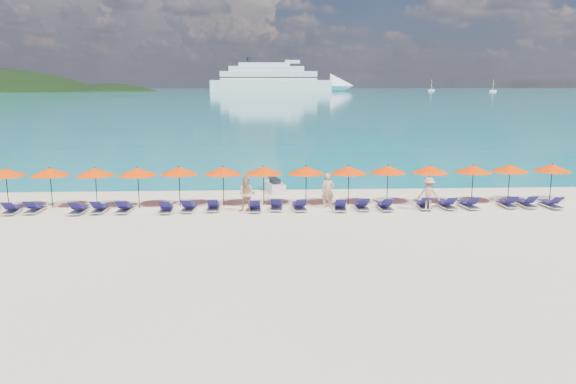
{
  "coord_description": "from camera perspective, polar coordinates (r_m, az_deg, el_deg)",
  "views": [
    {
      "loc": [
        -1.49,
        -25.53,
        6.69
      ],
      "look_at": [
        0.0,
        3.0,
        1.2
      ],
      "focal_mm": 35.0,
      "sensor_mm": 36.0,
      "label": 1
    }
  ],
  "objects": [
    {
      "name": "lounger_3",
      "position": [
        31.5,
        -20.48,
        -1.64
      ],
      "size": [
        0.71,
        1.73,
        0.66
      ],
      "rotation": [
        0.0,
        0.0,
        -0.05
      ],
      "color": "silver",
      "rests_on": "ground"
    },
    {
      "name": "lounger_1",
      "position": [
        32.89,
        -26.23,
        -1.58
      ],
      "size": [
        0.77,
        1.75,
        0.66
      ],
      "rotation": [
        0.0,
        0.0,
        0.09
      ],
      "color": "silver",
      "rests_on": "ground"
    },
    {
      "name": "umbrella_5",
      "position": [
        31.16,
        -6.62,
        2.18
      ],
      "size": [
        2.1,
        2.1,
        2.28
      ],
      "color": "black",
      "rests_on": "ground"
    },
    {
      "name": "lounger_7",
      "position": [
        30.48,
        -10.02,
        -1.52
      ],
      "size": [
        0.78,
        1.75,
        0.66
      ],
      "rotation": [
        0.0,
        0.0,
        -0.1
      ],
      "color": "silver",
      "rests_on": "ground"
    },
    {
      "name": "sea",
      "position": [
        685.56,
        -2.91,
        10.3
      ],
      "size": [
        1600.0,
        1300.0,
        0.01
      ],
      "primitive_type": "cube",
      "color": "#1FA9B2",
      "rests_on": "ground"
    },
    {
      "name": "umbrella_9",
      "position": [
        31.92,
        10.12,
        2.29
      ],
      "size": [
        2.1,
        2.1,
        2.28
      ],
      "color": "black",
      "rests_on": "ground"
    },
    {
      "name": "beachgoer_b",
      "position": [
        29.82,
        -4.2,
        -0.23
      ],
      "size": [
        1.04,
        0.76,
        1.92
      ],
      "primitive_type": "imported",
      "rotation": [
        0.0,
        0.0,
        -0.26
      ],
      "color": "tan",
      "rests_on": "ground"
    },
    {
      "name": "jetski",
      "position": [
        35.59,
        -1.41,
        0.61
      ],
      "size": [
        1.42,
        2.52,
        0.85
      ],
      "rotation": [
        0.0,
        0.0,
        0.24
      ],
      "color": "silver",
      "rests_on": "ground"
    },
    {
      "name": "lounger_16",
      "position": [
        31.88,
        15.8,
        -1.22
      ],
      "size": [
        0.76,
        1.75,
        0.66
      ],
      "rotation": [
        0.0,
        0.0,
        0.08
      ],
      "color": "silver",
      "rests_on": "ground"
    },
    {
      "name": "umbrella_4",
      "position": [
        31.51,
        -11.02,
        2.15
      ],
      "size": [
        2.1,
        2.1,
        2.28
      ],
      "color": "black",
      "rests_on": "ground"
    },
    {
      "name": "lounger_8",
      "position": [
        30.48,
        -7.58,
        -1.44
      ],
      "size": [
        0.63,
        1.71,
        0.66
      ],
      "rotation": [
        0.0,
        0.0,
        0.01
      ],
      "color": "silver",
      "rests_on": "ground"
    },
    {
      "name": "umbrella_7",
      "position": [
        31.14,
        1.86,
        2.24
      ],
      "size": [
        2.1,
        2.1,
        2.28
      ],
      "color": "black",
      "rests_on": "ground"
    },
    {
      "name": "umbrella_13",
      "position": [
        35.32,
        25.27,
        2.23
      ],
      "size": [
        2.1,
        2.1,
        2.28
      ],
      "color": "black",
      "rests_on": "ground"
    },
    {
      "name": "lounger_11",
      "position": [
        30.27,
        1.15,
        -1.44
      ],
      "size": [
        0.76,
        1.75,
        0.66
      ],
      "rotation": [
        0.0,
        0.0,
        0.08
      ],
      "color": "silver",
      "rests_on": "ground"
    },
    {
      "name": "lounger_9",
      "position": [
        30.07,
        -3.39,
        -1.54
      ],
      "size": [
        0.63,
        1.71,
        0.66
      ],
      "rotation": [
        0.0,
        0.0,
        0.01
      ],
      "color": "silver",
      "rests_on": "ground"
    },
    {
      "name": "lounger_2",
      "position": [
        32.61,
        -24.31,
        -1.52
      ],
      "size": [
        0.68,
        1.72,
        0.66
      ],
      "rotation": [
        0.0,
        0.0,
        -0.03
      ],
      "color": "silver",
      "rests_on": "ground"
    },
    {
      "name": "lounger_15",
      "position": [
        31.54,
        13.65,
        -1.24
      ],
      "size": [
        0.79,
        1.75,
        0.66
      ],
      "rotation": [
        0.0,
        0.0,
        -0.1
      ],
      "color": "silver",
      "rests_on": "ground"
    },
    {
      "name": "sailboat_near",
      "position": [
        610.17,
        14.36,
        10.02
      ],
      "size": [
        6.36,
        2.12,
        11.66
      ],
      "color": "silver",
      "rests_on": "ground"
    },
    {
      "name": "lounger_12",
      "position": [
        30.35,
        5.32,
        -1.45
      ],
      "size": [
        0.77,
        1.75,
        0.66
      ],
      "rotation": [
        0.0,
        0.0,
        -0.09
      ],
      "color": "silver",
      "rests_on": "ground"
    },
    {
      "name": "umbrella_8",
      "position": [
        31.41,
        6.19,
        2.26
      ],
      "size": [
        2.1,
        2.1,
        2.28
      ],
      "color": "black",
      "rests_on": "ground"
    },
    {
      "name": "umbrella_3",
      "position": [
        31.62,
        -15.03,
        2.01
      ],
      "size": [
        2.1,
        2.1,
        2.28
      ],
      "color": "black",
      "rests_on": "ground"
    },
    {
      "name": "lounger_19",
      "position": [
        33.73,
        23.02,
        -1.03
      ],
      "size": [
        0.65,
        1.71,
        0.66
      ],
      "rotation": [
        0.0,
        0.0,
        0.02
      ],
      "color": "silver",
      "rests_on": "ground"
    },
    {
      "name": "ground",
      "position": [
        26.43,
        0.34,
        -3.78
      ],
      "size": [
        1400.0,
        1400.0,
        0.0
      ],
      "primitive_type": "plane",
      "color": "beige"
    },
    {
      "name": "cruise_ship",
      "position": [
        566.6,
        -0.46,
        11.24
      ],
      "size": [
        142.41,
        23.77,
        39.64
      ],
      "rotation": [
        0.0,
        0.0,
        0.0
      ],
      "color": "silver",
      "rests_on": "ground"
    },
    {
      "name": "umbrella_10",
      "position": [
        32.41,
        14.25,
        2.25
      ],
      "size": [
        2.1,
        2.1,
        2.28
      ],
      "color": "black",
      "rests_on": "ground"
    },
    {
      "name": "umbrella_12",
      "position": [
        34.27,
        21.63,
        2.27
      ],
      "size": [
        2.1,
        2.1,
        2.28
      ],
      "color": "black",
      "rests_on": "ground"
    },
    {
      "name": "lounger_20",
      "position": [
        34.1,
        25.13,
        -1.08
      ],
      "size": [
        0.76,
        1.75,
        0.66
      ],
      "rotation": [
        0.0,
        0.0,
        0.09
      ],
      "color": "silver",
      "rests_on": "ground"
    },
    {
      "name": "lounger_5",
      "position": [
        31.02,
        -16.25,
        -1.57
      ],
      "size": [
        0.71,
        1.73,
        0.66
      ],
      "rotation": [
        0.0,
        0.0,
        -0.06
      ],
      "color": "silver",
      "rests_on": "ground"
    },
    {
      "name": "sailboat_far",
      "position": [
        560.01,
        20.1,
        9.66
      ],
      "size": [
        6.15,
        2.05,
        11.27
      ],
      "color": "silver",
      "rests_on": "ground"
    },
    {
      "name": "umbrella_2",
      "position": [
        32.29,
        -19.0,
        1.96
      ],
      "size": [
        2.1,
        2.1,
        2.28
      ],
      "color": "black",
      "rests_on": "ground"
    },
    {
      "name": "lounger_18",
      "position": [
        33.32,
        21.38,
        -1.05
      ],
      "size": [
        0.65,
        1.71,
        0.66
      ],
      "rotation": [
        0.0,
        0.0,
        -0.02
      ],
      "color": "silver",
      "rests_on": "ground"
    },
    {
      "name": "umbrella_1",
      "position": [
        33.15,
        -23.03,
        1.9
      ],
      "size": [
        2.1,
        2.1,
        2.28
      ],
      "color": "black",
      "rests_on": "ground"
    },
    {
      "name": "umbrella_0",
      "position": [
        33.95,
        -26.76,
        1.8
      ],
      "size": [
        2.1,
        2.1,
        2.28
      ],
      "color": "black",
      "rests_on": "ground"
    },
    {
      "name": "lounger_13",
      "position": [
        30.7,
        7.47,
        -1.35
      ],
      "size": [
        0.65,
        1.71,
        0.66
      ],
      "rotation": [
        0.0,
        0.0,
        0.02
      ],
      "color": "silver",
      "rests_on": "ground"
    },
    {
      "name": "beachgoer_c",
      "position": [
        30.98,
        14.11,
        -0.21
      ],
      "size": [
        1.29,
        0.95,
        1.82
      ],
      "primitive_type": "imported",
      "rotation": [
        0.0,
        0.0,
        2.75
      ],
      "color": "tan",
      "rests_on": "ground"
    },
    {
      "name": "headland_small",
      "position": [
        605.5,
        -17.29,
        6.44
      ],
      "size": [
        162.0,
        126.0,
        85.5
      ],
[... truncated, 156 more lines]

